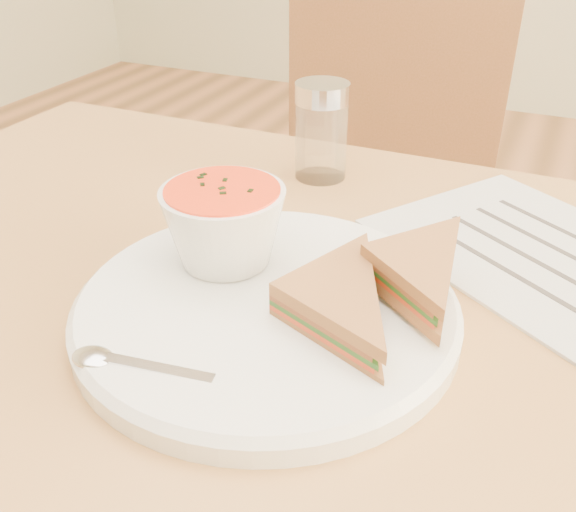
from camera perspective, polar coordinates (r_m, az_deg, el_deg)
The scene contains 8 objects.
chair_far at distance 1.20m, azimuth 6.56°, elevation 1.16°, with size 0.42×0.42×0.93m, color brown, non-canonical shape.
plate at distance 0.52m, azimuth -1.93°, elevation -4.82°, with size 0.31×0.31×0.02m, color white, non-canonical shape.
soup_bowl at distance 0.54m, azimuth -5.68°, elevation 2.35°, with size 0.10×0.10×0.07m, color white, non-canonical shape.
sandwich_half_a at distance 0.48m, azimuth -1.68°, elevation -4.10°, with size 0.11×0.11×0.03m, color #9D6437, non-canonical shape.
sandwich_half_b at distance 0.51m, azimuth 6.38°, elevation -0.44°, with size 0.10×0.10×0.03m, color #9D6437, non-canonical shape.
spoon at distance 0.45m, azimuth -11.69°, elevation -9.82°, with size 0.16×0.03×0.01m, color silver, non-canonical shape.
paper_menu at distance 0.65m, azimuth 21.75°, elevation 0.09°, with size 0.30×0.22×0.00m, color silver, non-canonical shape.
condiment_shaker at distance 0.74m, azimuth 2.98°, elevation 11.01°, with size 0.06×0.06×0.11m, color silver, non-canonical shape.
Camera 1 is at (0.22, -0.41, 1.06)m, focal length 40.00 mm.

